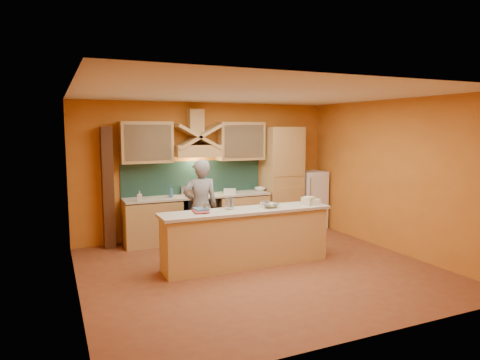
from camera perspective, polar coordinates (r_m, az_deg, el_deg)
name	(u,v)px	position (r m, az deg, el deg)	size (l,w,h in m)	color
floor	(260,269)	(7.07, 2.65, -11.82)	(5.50, 5.00, 0.01)	brown
ceiling	(261,94)	(6.72, 2.79, 11.42)	(5.50, 5.00, 0.01)	white
wall_back	(207,170)	(9.05, -4.41, 1.37)	(5.50, 0.02, 2.80)	orange
wall_front	(367,212)	(4.69, 16.61, -4.10)	(5.50, 0.02, 2.80)	orange
wall_left	(74,195)	(6.05, -21.24, -1.84)	(0.02, 5.00, 2.80)	orange
wall_right	(394,176)	(8.35, 19.83, 0.52)	(0.02, 5.00, 2.80)	orange
base_cabinet_left	(152,223)	(8.57, -11.60, -5.63)	(1.10, 0.60, 0.86)	tan
base_cabinet_right	(241,215)	(9.15, 0.13, -4.69)	(1.10, 0.60, 0.86)	tan
counter_top	(198,196)	(8.73, -5.57, -2.16)	(3.00, 0.62, 0.04)	beige
stove	(199,218)	(8.81, -5.54, -5.05)	(0.60, 0.58, 0.90)	black
backsplash	(194,178)	(8.95, -6.18, 0.32)	(3.00, 0.03, 0.70)	#17342D
range_hood	(197,151)	(8.68, -5.75, 3.90)	(0.92, 0.50, 0.24)	tan
hood_chimney	(195,122)	(8.77, -6.00, 7.72)	(0.30, 0.30, 0.50)	tan
upper_cabinet_left	(146,142)	(8.49, -12.37, 4.92)	(1.00, 0.35, 0.80)	tan
upper_cabinet_right	(241,141)	(9.11, 0.10, 5.21)	(1.00, 0.35, 0.80)	tan
pantry_column	(282,179)	(9.49, 5.65, 0.09)	(0.80, 0.60, 2.30)	tan
fridge	(310,199)	(9.95, 9.38, -2.56)	(0.58, 0.60, 1.30)	white
trim_column_left	(108,188)	(8.46, -17.23, -1.01)	(0.20, 0.30, 2.30)	#472816
island_body	(246,239)	(7.16, 0.87, -7.90)	(2.80, 0.55, 0.88)	#E2BB74
island_top	(247,211)	(7.06, 0.87, -4.13)	(2.90, 0.62, 0.05)	beige
person	(201,207)	(7.74, -5.27, -3.60)	(0.63, 0.41, 1.73)	gray
pot_large	(192,194)	(8.57, -6.43, -1.81)	(0.25, 0.25, 0.15)	silver
pot_small	(205,192)	(8.82, -4.69, -1.65)	(0.18, 0.18, 0.12)	#B3B4BA
soap_bottle_a	(140,196)	(8.19, -13.24, -2.09)	(0.09, 0.09, 0.19)	silver
soap_bottle_b	(171,191)	(8.51, -9.24, -1.50)	(0.09, 0.09, 0.24)	#316589
bowl_back	(260,189)	(9.31, 2.67, -1.21)	(0.23, 0.23, 0.07)	white
dish_rack	(230,191)	(8.95, -1.38, -1.48)	(0.25, 0.20, 0.09)	silver
book_lower	(194,212)	(6.79, -6.16, -4.27)	(0.22, 0.30, 0.03)	#A83C41
book_upper	(195,210)	(6.89, -6.03, -3.95)	(0.21, 0.29, 0.02)	teal
jar_large	(229,204)	(7.06, -1.43, -3.19)	(0.14, 0.14, 0.18)	silver
jar_small	(206,207)	(6.83, -4.58, -3.67)	(0.11, 0.11, 0.15)	silver
kitchen_scale	(265,205)	(7.20, 3.38, -3.31)	(0.12, 0.12, 0.10)	white
mixing_bowl	(270,205)	(7.22, 4.00, -3.40)	(0.29, 0.29, 0.07)	white
cloth	(267,207)	(7.26, 3.56, -3.58)	(0.22, 0.16, 0.01)	beige
grocery_bag_a	(308,201)	(7.56, 9.07, -2.75)	(0.21, 0.17, 0.14)	beige
grocery_bag_b	(315,202)	(7.58, 9.96, -2.89)	(0.16, 0.12, 0.10)	beige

